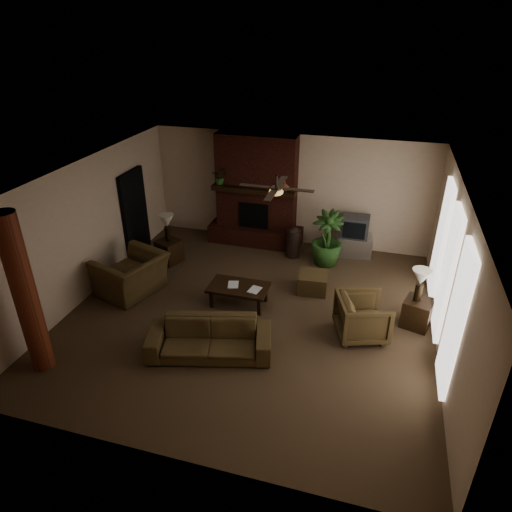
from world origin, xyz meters
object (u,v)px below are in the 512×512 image
(log_column, at_px, (25,295))
(ottoman, at_px, (313,282))
(coffee_table, at_px, (239,289))
(side_table_right, at_px, (417,313))
(lamp_right, at_px, (421,279))
(floor_vase, at_px, (293,240))
(lamp_left, at_px, (167,223))
(sofa, at_px, (209,334))
(tv_stand, at_px, (354,245))
(floor_plant, at_px, (326,250))
(side_table_left, at_px, (169,251))
(armchair_right, at_px, (363,315))
(armchair_left, at_px, (131,269))

(log_column, distance_m, ottoman, 5.51)
(coffee_table, relative_size, side_table_right, 2.18)
(lamp_right, bearing_deg, floor_vase, 142.64)
(lamp_left, bearing_deg, sofa, -53.72)
(sofa, xyz_separation_m, tv_stand, (2.08, 4.48, -0.17))
(sofa, xyz_separation_m, side_table_right, (3.50, 1.84, -0.14))
(coffee_table, relative_size, floor_plant, 0.91)
(sofa, relative_size, side_table_right, 3.86)
(side_table_left, distance_m, lamp_right, 5.74)
(coffee_table, height_order, lamp_left, lamp_left)
(side_table_left, bearing_deg, sofa, -53.49)
(lamp_left, bearing_deg, side_table_left, -76.58)
(tv_stand, height_order, side_table_left, side_table_left)
(armchair_right, distance_m, floor_plant, 2.80)
(log_column, relative_size, tv_stand, 3.29)
(ottoman, xyz_separation_m, lamp_right, (2.06, -0.69, 0.80))
(sofa, xyz_separation_m, floor_plant, (1.48, 3.83, -0.05))
(sofa, bearing_deg, ottoman, 47.06)
(coffee_table, xyz_separation_m, side_table_left, (-2.17, 1.31, -0.10))
(log_column, height_order, floor_plant, log_column)
(armchair_right, relative_size, side_table_right, 1.63)
(tv_stand, bearing_deg, floor_plant, -139.07)
(tv_stand, xyz_separation_m, lamp_right, (1.37, -2.63, 0.75))
(coffee_table, bearing_deg, floor_plant, 56.80)
(ottoman, xyz_separation_m, side_table_right, (2.11, -0.70, 0.08))
(ottoman, height_order, lamp_left, lamp_left)
(sofa, relative_size, lamp_left, 3.27)
(tv_stand, height_order, side_table_right, side_table_right)
(log_column, height_order, lamp_right, log_column)
(armchair_left, distance_m, lamp_right, 5.79)
(sofa, relative_size, armchair_right, 2.37)
(lamp_left, bearing_deg, tv_stand, 19.93)
(log_column, relative_size, lamp_left, 4.31)
(floor_vase, xyz_separation_m, side_table_left, (-2.81, -1.08, -0.16))
(floor_vase, xyz_separation_m, lamp_right, (2.80, -2.13, 0.57))
(coffee_table, height_order, ottoman, coffee_table)
(armchair_left, bearing_deg, log_column, 10.86)
(armchair_right, xyz_separation_m, side_table_right, (0.99, 0.61, -0.17))
(side_table_right, bearing_deg, floor_vase, 142.94)
(log_column, bearing_deg, coffee_table, 45.48)
(floor_plant, relative_size, side_table_right, 2.40)
(sofa, xyz_separation_m, lamp_right, (3.45, 1.85, 0.59))
(floor_vase, bearing_deg, tv_stand, 19.08)
(sofa, distance_m, coffee_table, 1.60)
(log_column, height_order, armchair_left, log_column)
(log_column, distance_m, tv_stand, 7.35)
(armchair_right, relative_size, tv_stand, 1.05)
(coffee_table, xyz_separation_m, side_table_right, (3.48, 0.24, -0.10))
(coffee_table, xyz_separation_m, lamp_left, (-2.18, 1.35, 0.63))
(armchair_right, xyz_separation_m, tv_stand, (-0.43, 3.25, -0.20))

